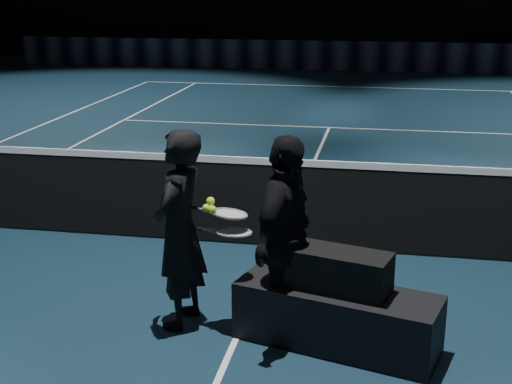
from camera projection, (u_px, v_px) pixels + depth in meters
The scene contains 13 objects.
floor at pixel (277, 246), 7.50m from camera, with size 36.00×36.00×0.00m, color #0D2031.
court_lines at pixel (277, 246), 7.50m from camera, with size 10.98×23.78×0.01m, color white, non-canonical shape.
net_mesh at pixel (277, 205), 7.37m from camera, with size 12.80×0.02×0.86m, color black.
net_tape at pixel (278, 162), 7.24m from camera, with size 12.80×0.03×0.07m, color white.
sponsor_backdrop at pixel (355, 56), 21.98m from camera, with size 22.00×0.15×0.90m, color black.
player_bench at pixel (337, 318), 5.40m from camera, with size 1.53×0.51×0.46m, color black.
racket_bag at pixel (338, 271), 5.29m from camera, with size 0.77×0.33×0.31m, color black.
bag_signature at pixel (337, 280), 5.14m from camera, with size 0.36×0.00×0.10m, color white.
player_a at pixel (179, 230), 5.60m from camera, with size 0.59×0.39×1.61m, color black.
player_b at pixel (285, 240), 5.38m from camera, with size 0.94×0.39×1.61m, color black.
racket_lower at pixel (234, 232), 5.48m from camera, with size 0.68×0.22×0.03m, color black, non-canonical shape.
racket_upper at pixel (229, 214), 5.49m from camera, with size 0.68×0.22×0.03m, color black, non-canonical shape.
tennis_balls at pixel (210, 206), 5.48m from camera, with size 0.12×0.10×0.12m, color #C3EF32, non-canonical shape.
Camera 1 is at (1.07, -6.95, 2.68)m, focal length 50.00 mm.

